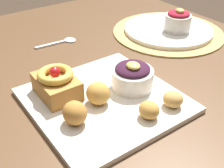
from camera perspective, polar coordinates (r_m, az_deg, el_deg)
The scene contains 12 objects.
dining_table at distance 0.75m, azimuth 2.53°, elevation -5.69°, with size 1.25×1.01×0.73m.
woven_placemat at distance 0.97m, azimuth 10.91°, elevation 10.00°, with size 0.35×0.35×0.01m, color tan.
front_plate at distance 0.62m, azimuth -1.50°, elevation -3.20°, with size 0.30×0.30×0.01m, color white.
cake_slice at distance 0.62m, azimuth -10.85°, elevation 0.11°, with size 0.10×0.08×0.07m.
berry_ramekin at distance 0.64m, azimuth 4.01°, elevation 1.58°, with size 0.09×0.09×0.07m.
fritter_front at distance 0.55m, azimuth -7.31°, elevation -5.66°, with size 0.05×0.05×0.05m, color #BC7F38.
fritter_middle at distance 0.56m, azimuth 7.28°, elevation -5.07°, with size 0.04×0.04×0.03m, color gold.
fritter_back at distance 0.59m, azimuth -2.74°, elevation -1.82°, with size 0.05×0.05×0.05m, color gold.
fritter_extra at distance 0.60m, azimuth 11.87°, elevation -2.91°, with size 0.04×0.04×0.03m, color tan.
back_plate at distance 0.97m, azimuth 10.96°, elevation 10.47°, with size 0.28×0.28×0.01m, color white.
back_ramekin at distance 0.93m, azimuth 12.80°, elevation 12.01°, with size 0.08×0.08×0.07m.
spoon at distance 0.90m, azimuth -9.81°, elevation 8.17°, with size 0.04×0.13×0.00m.
Camera 1 is at (0.45, -0.37, 1.11)m, focal length 46.58 mm.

